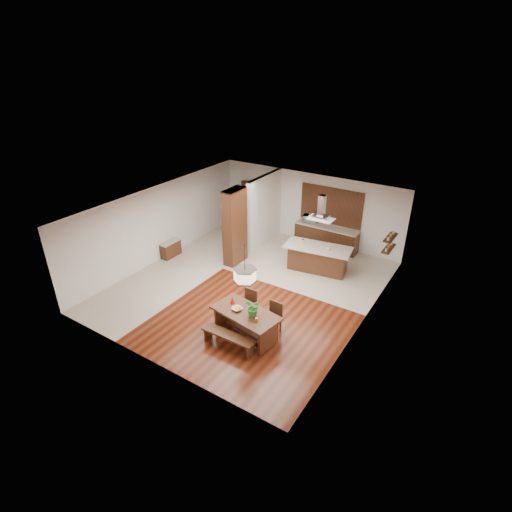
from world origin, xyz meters
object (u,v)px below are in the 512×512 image
Objects in this scene: foliage_plant at (253,308)px; microwave at (310,219)px; hallway_console at (171,249)px; island_cup at (328,249)px; fruit_bowl at (237,309)px; dining_chair_right at (272,319)px; pendant_lantern at (245,267)px; kitchen_island at (318,258)px; range_hood at (322,207)px; dining_chair_left at (247,306)px; dining_bench at (228,341)px; dining_table at (246,318)px.

foliage_plant reaches higher than microwave.
island_cup is (5.71, 2.02, 0.71)m from hallway_console.
microwave is (-0.95, 6.54, 0.26)m from fruit_bowl.
hallway_console is 1.74× the size of foliage_plant.
pendant_lantern reaches higher than dining_chair_right.
pendant_lantern is at bearing -99.69° from kitchen_island.
dining_chair_right is 8.33× the size of island_cup.
pendant_lantern is 1.46× the size of range_hood.
kitchen_island is (-0.19, 4.58, -0.56)m from foliage_plant.
foliage_plant is at bearing -4.37° from pendant_lantern.
hallway_console is 6.10m from pendant_lantern.
dining_chair_right is at bearing -18.74° from hallway_console.
microwave is at bearing 98.39° from dining_chair_left.
hallway_console is 0.55× the size of dining_bench.
kitchen_island reaches higher than dining_bench.
island_cup is (0.40, -0.07, -1.44)m from range_hood.
pendant_lantern is at bearing 0.00° from dining_table.
kitchen_island is 0.66m from island_cup.
island_cup is (-0.08, 3.98, 0.54)m from dining_chair_right.
kitchen_island is 2.41m from microwave.
microwave is (-1.30, 1.95, 0.60)m from kitchen_island.
microwave reaches higher than island_cup.
dining_chair_left is at bearing -102.82° from island_cup.
range_hood is (0.09, 4.56, 1.87)m from dining_table.
range_hood is 1.49m from island_cup.
dining_table is 2.29× the size of range_hood.
microwave is (-1.21, 6.50, -1.14)m from pendant_lantern.
pendant_lantern reaches higher than island_cup.
kitchen_island is 1.96m from range_hood.
range_hood reaches higher than dining_bench.
dining_table is at bearing -137.31° from dining_chair_right.
dining_chair_right is 1.92× the size of foliage_plant.
fruit_bowl is at bearing -170.84° from dining_table.
fruit_bowl is at bearing -99.37° from island_cup.
hallway_console is at bearing -167.18° from kitchen_island.
hallway_console is at bearing 154.66° from dining_table.
island_cup is (0.60, 5.18, 0.80)m from dining_bench.
range_hood is at bearing 83.44° from dining_chair_left.
dining_bench is 1.62× the size of dining_chair_left.
island_cup is at bearing 87.31° from foliage_plant.
hallway_console is at bearing -158.58° from range_hood.
hallway_console is 7.57× the size of island_cup.
dining_chair_right is at bearing -88.80° from island_cup.
foliage_plant is at bearing -24.40° from hallway_console.
island_cup is at bearing 83.81° from pendant_lantern.
microwave reaches higher than hallway_console.
island_cup is 0.21× the size of microwave.
dining_bench is 1.40m from dining_chair_left.
kitchen_island reaches higher than fruit_bowl.
fruit_bowl is at bearing -177.77° from foliage_plant.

